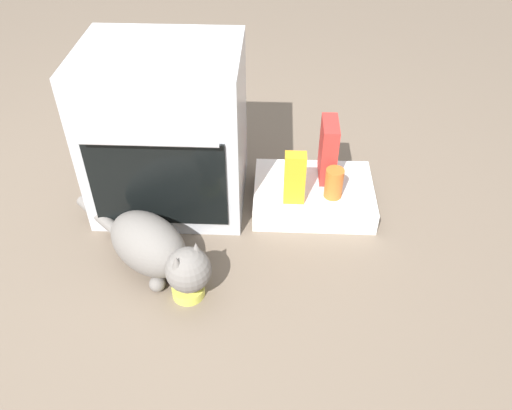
{
  "coord_description": "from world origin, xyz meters",
  "views": [
    {
      "loc": [
        0.47,
        -1.47,
        1.56
      ],
      "look_at": [
        0.4,
        0.08,
        0.25
      ],
      "focal_mm": 36.48,
      "sensor_mm": 36.0,
      "label": 1
    }
  ],
  "objects": [
    {
      "name": "pantry_cabinet",
      "position": [
        0.65,
        0.4,
        0.05
      ],
      "size": [
        0.54,
        0.4,
        0.11
      ],
      "primitive_type": "cube",
      "color": "white",
      "rests_on": "ground"
    },
    {
      "name": "oven",
      "position": [
        -0.0,
        0.43,
        0.36
      ],
      "size": [
        0.66,
        0.57,
        0.73
      ],
      "color": "#B7BABF",
      "rests_on": "ground"
    },
    {
      "name": "juice_carton",
      "position": [
        0.56,
        0.29,
        0.23
      ],
      "size": [
        0.09,
        0.06,
        0.24
      ],
      "primitive_type": "cube",
      "color": "orange",
      "rests_on": "pantry_cabinet"
    },
    {
      "name": "sauce_jar",
      "position": [
        0.73,
        0.33,
        0.18
      ],
      "size": [
        0.08,
        0.08,
        0.14
      ],
      "primitive_type": "cylinder",
      "color": "#D16023",
      "rests_on": "pantry_cabinet"
    },
    {
      "name": "cereal_box",
      "position": [
        0.71,
        0.48,
        0.25
      ],
      "size": [
        0.07,
        0.18,
        0.28
      ],
      "primitive_type": "cube",
      "color": "#B72D28",
      "rests_on": "pantry_cabinet"
    },
    {
      "name": "food_bowl",
      "position": [
        0.15,
        -0.17,
        0.03
      ],
      "size": [
        0.13,
        0.13,
        0.07
      ],
      "color": "#D1D14C",
      "rests_on": "ground"
    },
    {
      "name": "ground",
      "position": [
        0.0,
        0.0,
        0.0
      ],
      "size": [
        8.0,
        8.0,
        0.0
      ],
      "primitive_type": "plane",
      "color": "#6B5B4C"
    },
    {
      "name": "cat",
      "position": [
        0.01,
        -0.06,
        0.13
      ],
      "size": [
        0.65,
        0.55,
        0.25
      ],
      "rotation": [
        0.0,
        0.0,
        -0.68
      ],
      "color": "slate",
      "rests_on": "ground"
    }
  ]
}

